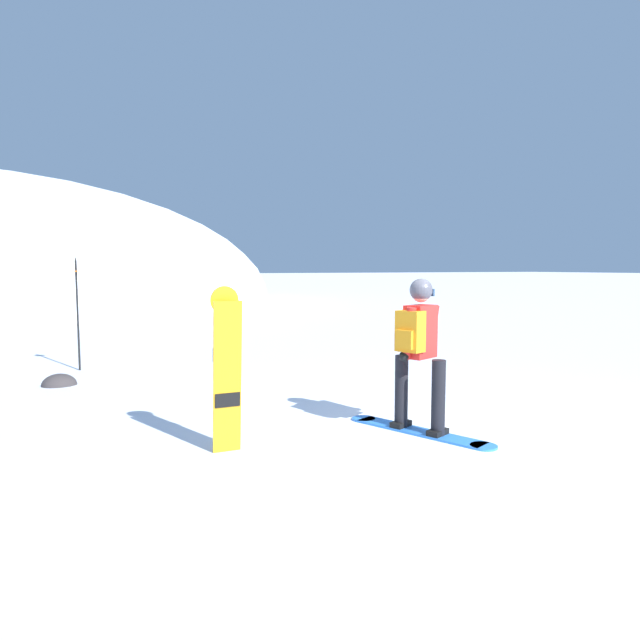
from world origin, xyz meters
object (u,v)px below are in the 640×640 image
at_px(spare_snowboard, 227,369).
at_px(rock_dark, 59,385).
at_px(piste_marker_near, 77,306).
at_px(snowboarder_main, 418,351).

relative_size(spare_snowboard, rock_dark, 3.19).
xyz_separation_m(piste_marker_near, rock_dark, (-0.34, -1.29, -1.15)).
bearing_deg(snowboarder_main, piste_marker_near, 119.65).
bearing_deg(snowboarder_main, spare_snowboard, 173.92).
bearing_deg(piste_marker_near, rock_dark, -104.68).
bearing_deg(spare_snowboard, piste_marker_near, 102.12).
height_order(spare_snowboard, piste_marker_near, piste_marker_near).
xyz_separation_m(spare_snowboard, rock_dark, (-1.53, 4.25, -0.84)).
height_order(snowboarder_main, rock_dark, snowboarder_main).
distance_m(snowboarder_main, rock_dark, 5.83).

